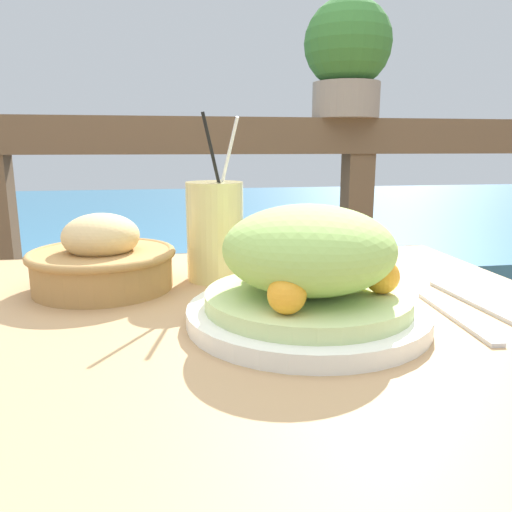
% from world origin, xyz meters
% --- Properties ---
extents(patio_table, '(0.95, 0.76, 0.77)m').
position_xyz_m(patio_table, '(0.00, 0.00, 0.65)').
color(patio_table, tan).
rests_on(patio_table, ground_plane).
extents(railing_fence, '(2.80, 0.08, 1.05)m').
position_xyz_m(railing_fence, '(0.00, 0.71, 0.75)').
color(railing_fence, brown).
rests_on(railing_fence, ground_plane).
extents(sea_backdrop, '(12.00, 4.00, 0.50)m').
position_xyz_m(sea_backdrop, '(0.00, 3.21, 0.25)').
color(sea_backdrop, teal).
rests_on(sea_backdrop, ground_plane).
extents(salad_plate, '(0.28, 0.28, 0.14)m').
position_xyz_m(salad_plate, '(0.11, -0.04, 0.83)').
color(salad_plate, white).
rests_on(salad_plate, patio_table).
extents(drink_glass, '(0.09, 0.09, 0.25)m').
position_xyz_m(drink_glass, '(0.02, 0.18, 0.85)').
color(drink_glass, '#DBCC7F').
rests_on(drink_glass, patio_table).
extents(bread_basket, '(0.21, 0.21, 0.11)m').
position_xyz_m(bread_basket, '(-0.14, 0.15, 0.82)').
color(bread_basket, '#AD7F47').
rests_on(bread_basket, patio_table).
extents(potted_plant, '(0.22, 0.22, 0.29)m').
position_xyz_m(potted_plant, '(0.41, 0.71, 1.20)').
color(potted_plant, gray).
rests_on(potted_plant, railing_fence).
extents(fork, '(0.03, 0.18, 0.00)m').
position_xyz_m(fork, '(0.29, -0.05, 0.78)').
color(fork, silver).
rests_on(fork, patio_table).
extents(knife, '(0.02, 0.18, 0.00)m').
position_xyz_m(knife, '(0.34, 0.00, 0.78)').
color(knife, silver).
rests_on(knife, patio_table).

